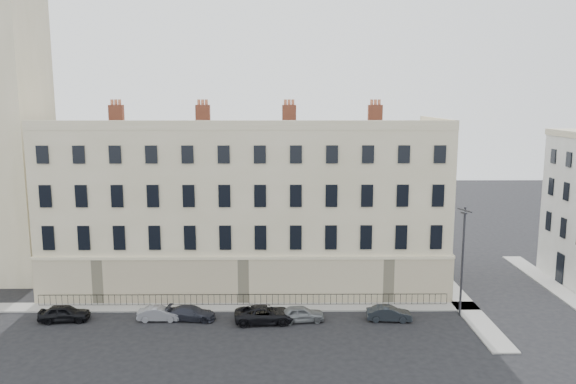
# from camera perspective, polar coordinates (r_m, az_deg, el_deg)

# --- Properties ---
(ground) EXTENTS (160.00, 160.00, 0.00)m
(ground) POSITION_cam_1_polar(r_m,az_deg,el_deg) (44.22, 2.95, -13.96)
(ground) COLOR black
(ground) RESTS_ON ground
(terrace) EXTENTS (36.22, 12.22, 17.00)m
(terrace) POSITION_cam_1_polar(r_m,az_deg,el_deg) (53.52, -4.14, -1.40)
(terrace) COLOR beige
(terrace) RESTS_ON ground
(pavement_terrace) EXTENTS (48.00, 2.00, 0.12)m
(pavement_terrace) POSITION_cam_1_polar(r_m,az_deg,el_deg) (49.31, -9.33, -11.46)
(pavement_terrace) COLOR gray
(pavement_terrace) RESTS_ON ground
(pavement_east_return) EXTENTS (2.00, 24.00, 0.12)m
(pavement_east_return) POSITION_cam_1_polar(r_m,az_deg,el_deg) (53.86, 16.58, -9.91)
(pavement_east_return) COLOR gray
(pavement_east_return) RESTS_ON ground
(pavement_adjacent) EXTENTS (2.00, 20.00, 0.12)m
(pavement_adjacent) POSITION_cam_1_polar(r_m,az_deg,el_deg) (59.24, 25.40, -8.67)
(pavement_adjacent) COLOR gray
(pavement_adjacent) RESTS_ON ground
(railings) EXTENTS (35.00, 0.04, 0.96)m
(railings) POSITION_cam_1_polar(r_m,az_deg,el_deg) (49.07, -4.57, -10.86)
(railings) COLOR black
(railings) RESTS_ON ground
(car_a) EXTENTS (4.08, 1.95, 1.35)m
(car_a) POSITION_cam_1_polar(r_m,az_deg,el_deg) (49.13, -21.76, -11.36)
(car_a) COLOR black
(car_a) RESTS_ON ground
(car_b) EXTENTS (3.44, 1.25, 1.13)m
(car_b) POSITION_cam_1_polar(r_m,az_deg,el_deg) (47.09, -12.94, -11.96)
(car_b) COLOR gray
(car_b) RESTS_ON ground
(car_c) EXTENTS (4.06, 1.99, 1.14)m
(car_c) POSITION_cam_1_polar(r_m,az_deg,el_deg) (46.70, -9.80, -12.03)
(car_c) COLOR #22242D
(car_c) RESTS_ON ground
(car_d) EXTENTS (4.95, 2.55, 1.34)m
(car_d) POSITION_cam_1_polar(r_m,az_deg,el_deg) (45.58, -2.38, -12.31)
(car_d) COLOR black
(car_d) RESTS_ON ground
(car_e) EXTENTS (3.90, 1.96, 1.28)m
(car_e) POSITION_cam_1_polar(r_m,az_deg,el_deg) (45.75, 1.33, -12.26)
(car_e) COLOR slate
(car_e) RESTS_ON ground
(car_f) EXTENTS (3.66, 1.48, 1.18)m
(car_f) POSITION_cam_1_polar(r_m,az_deg,el_deg) (46.60, 10.23, -12.06)
(car_f) COLOR black
(car_f) RESTS_ON ground
(streetlamp) EXTENTS (0.85, 1.87, 9.06)m
(streetlamp) POSITION_cam_1_polar(r_m,az_deg,el_deg) (47.58, 17.31, -6.27)
(streetlamp) COLOR #303035
(streetlamp) RESTS_ON ground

